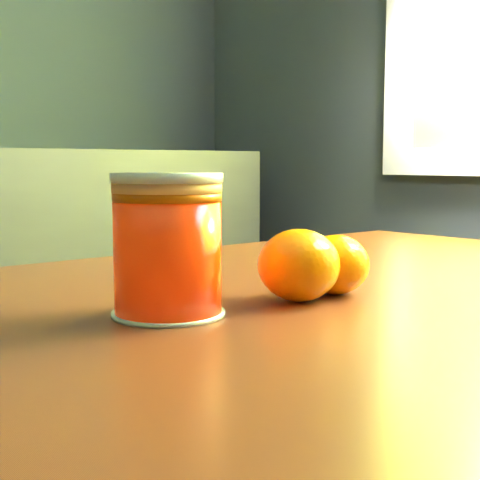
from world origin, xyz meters
TOP-DOWN VIEW (x-y plane):
  - table at (1.00, 0.07)m, footprint 1.10×0.86m
  - juice_glass at (0.83, 0.06)m, footprint 0.09×0.09m
  - orange_front at (0.94, 0.05)m, footprint 0.09×0.09m
  - orange_back at (0.99, 0.06)m, footprint 0.07×0.07m

SIDE VIEW (x-z plane):
  - table at x=1.00m, z-range 0.28..1.02m
  - orange_back at x=0.99m, z-range 0.75..0.80m
  - orange_front at x=0.94m, z-range 0.75..0.81m
  - juice_glass at x=0.83m, z-range 0.75..0.85m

